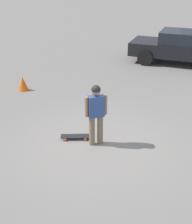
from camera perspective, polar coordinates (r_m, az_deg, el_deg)
ground_plane at (r=8.20m, az=0.00°, el=-5.78°), size 220.00×220.00×0.00m
person at (r=7.76m, az=0.00°, el=0.18°), size 0.41×0.46×1.63m
skateboard at (r=8.40m, az=-3.78°, el=-4.47°), size 0.55×0.80×0.09m
car_parked_near at (r=15.25m, az=15.17°, el=11.45°), size 2.27×4.57×1.50m
traffic_cone at (r=11.86m, az=-13.23°, el=5.09°), size 0.38×0.38×0.52m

